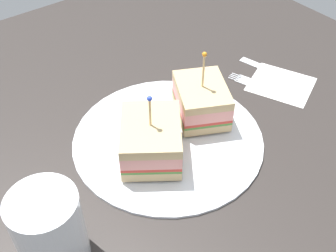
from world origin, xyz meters
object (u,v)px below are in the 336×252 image
(napkin, at_px, (281,84))
(fork, at_px, (254,83))
(knife, at_px, (269,70))
(sandwich_half_back, at_px, (201,100))
(drink_glass, at_px, (51,233))
(sandwich_half_front, at_px, (151,140))
(plate, at_px, (168,138))

(napkin, xyz_separation_m, fork, (-0.04, 0.03, 0.00))
(fork, relative_size, knife, 0.87)
(sandwich_half_back, height_order, drink_glass, sandwich_half_back)
(drink_glass, bearing_deg, knife, 12.06)
(drink_glass, xyz_separation_m, knife, (0.47, 0.10, -0.04))
(drink_glass, height_order, fork, drink_glass)
(knife, bearing_deg, sandwich_half_front, -171.83)
(plate, height_order, napkin, plate)
(plate, xyz_separation_m, napkin, (0.24, -0.01, -0.00))
(sandwich_half_front, relative_size, napkin, 1.27)
(drink_glass, bearing_deg, fork, 12.06)
(napkin, distance_m, fork, 0.05)
(sandwich_half_back, distance_m, fork, 0.13)
(sandwich_half_back, height_order, fork, sandwich_half_back)
(drink_glass, height_order, knife, drink_glass)
(drink_glass, distance_m, knife, 0.48)
(sandwich_half_back, xyz_separation_m, fork, (0.13, 0.01, -0.03))
(sandwich_half_front, relative_size, sandwich_half_back, 1.11)
(knife, bearing_deg, drink_glass, -167.94)
(sandwich_half_back, bearing_deg, napkin, -7.14)
(fork, bearing_deg, knife, 12.13)
(napkin, relative_size, knife, 0.77)
(sandwich_half_back, bearing_deg, fork, 3.87)
(sandwich_half_front, xyz_separation_m, fork, (0.24, 0.03, -0.03))
(drink_glass, distance_m, napkin, 0.46)
(plate, relative_size, napkin, 2.76)
(sandwich_half_front, distance_m, napkin, 0.28)
(sandwich_half_front, relative_size, drink_glass, 1.26)
(drink_glass, relative_size, knife, 0.78)
(plate, bearing_deg, sandwich_half_front, -160.95)
(napkin, bearing_deg, fork, 141.10)
(sandwich_half_front, bearing_deg, knife, 8.17)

